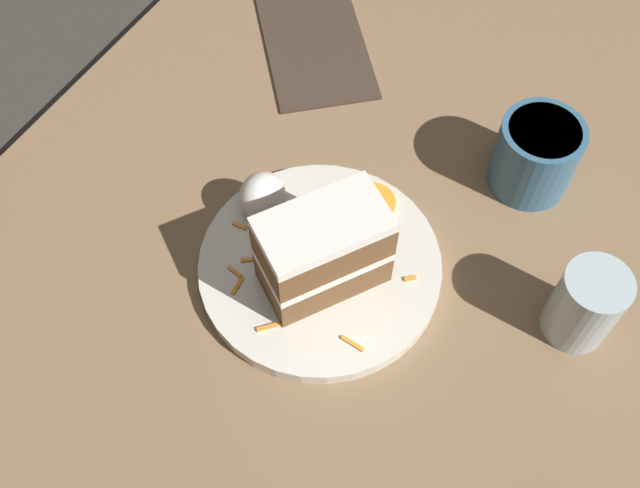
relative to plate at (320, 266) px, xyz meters
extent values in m
plane|color=#38332D|center=(-0.01, -0.01, -0.05)|extent=(6.00, 6.00, 0.00)
cube|color=#846647|center=(-0.01, -0.01, -0.03)|extent=(1.34, 0.81, 0.04)
cylinder|color=silver|center=(0.00, 0.00, 0.00)|extent=(0.25, 0.25, 0.02)
cube|color=brown|center=(-0.01, -0.01, 0.03)|extent=(0.14, 0.12, 0.04)
cube|color=white|center=(-0.01, -0.01, 0.05)|extent=(0.14, 0.12, 0.01)
cube|color=brown|center=(-0.01, -0.01, 0.08)|extent=(0.14, 0.12, 0.04)
cube|color=white|center=(-0.01, -0.01, 0.11)|extent=(0.14, 0.12, 0.01)
ellipsoid|color=white|center=(0.03, 0.09, 0.03)|extent=(0.05, 0.05, 0.05)
cylinder|color=orange|center=(0.09, -0.01, 0.01)|extent=(0.05, 0.05, 0.00)
cube|color=orange|center=(0.06, 0.04, 0.01)|extent=(0.01, 0.02, 0.00)
cube|color=orange|center=(-0.06, -0.07, 0.01)|extent=(0.01, 0.02, 0.00)
cube|color=orange|center=(0.03, -0.09, 0.01)|extent=(0.01, 0.01, 0.00)
cube|color=orange|center=(-0.07, 0.06, 0.01)|extent=(0.02, 0.01, 0.00)
cube|color=orange|center=(-0.04, 0.06, 0.01)|extent=(0.01, 0.01, 0.00)
cube|color=orange|center=(0.06, 0.04, 0.01)|extent=(0.03, 0.01, 0.00)
cube|color=orange|center=(-0.09, 0.01, 0.01)|extent=(0.02, 0.02, 0.00)
cube|color=orange|center=(-0.05, 0.07, 0.01)|extent=(0.01, 0.02, 0.00)
cube|color=orange|center=(-0.01, 0.10, 0.01)|extent=(0.01, 0.02, 0.00)
cylinder|color=silver|center=(0.07, -0.25, 0.04)|extent=(0.06, 0.06, 0.09)
cylinder|color=silver|center=(0.07, -0.25, 0.01)|extent=(0.06, 0.06, 0.03)
cylinder|color=#386684|center=(0.22, -0.14, 0.03)|extent=(0.09, 0.09, 0.09)
cylinder|color=#382314|center=(0.22, -0.14, 0.07)|extent=(0.08, 0.08, 0.01)
cube|color=#423328|center=(0.29, 0.19, -0.01)|extent=(0.27, 0.26, 0.00)
camera|label=1|loc=(-0.33, -0.19, 0.67)|focal=42.00mm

